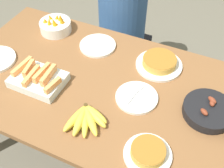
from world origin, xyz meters
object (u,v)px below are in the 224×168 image
(frittata_plate_center, at_px, (159,63))
(fruit_bowl_citrus, at_px, (55,26))
(banana_bunch, at_px, (87,118))
(empty_plate_far_left, at_px, (137,97))
(melon_tray, at_px, (38,79))
(skillet, at_px, (209,111))
(person_figure, at_px, (122,36))
(empty_plate_near_front, at_px, (98,46))
(frittata_plate_side, at_px, (148,153))

(frittata_plate_center, height_order, fruit_bowl_citrus, fruit_bowl_citrus)
(banana_bunch, distance_m, frittata_plate_center, 0.55)
(empty_plate_far_left, xyz_separation_m, fruit_bowl_citrus, (-0.69, 0.32, 0.03))
(melon_tray, bearing_deg, skillet, 10.91)
(banana_bunch, height_order, skillet, skillet)
(melon_tray, bearing_deg, person_figure, 82.43)
(empty_plate_near_front, bearing_deg, banana_bunch, -68.41)
(banana_bunch, height_order, fruit_bowl_citrus, fruit_bowl_citrus)
(skillet, distance_m, empty_plate_near_front, 0.77)
(banana_bunch, relative_size, skillet, 0.62)
(skillet, bearing_deg, banana_bunch, -110.88)
(skillet, xyz_separation_m, frittata_plate_center, (-0.33, 0.23, -0.00))
(empty_plate_far_left, bearing_deg, skillet, 7.89)
(frittata_plate_center, relative_size, frittata_plate_side, 1.25)
(banana_bunch, xyz_separation_m, frittata_plate_side, (0.33, -0.06, 0.00))
(skillet, bearing_deg, melon_tray, -128.13)
(melon_tray, distance_m, skillet, 0.89)
(melon_tray, xyz_separation_m, frittata_plate_side, (0.68, -0.17, -0.01))
(person_figure, bearing_deg, banana_bunch, -76.41)
(melon_tray, bearing_deg, banana_bunch, -17.25)
(skillet, height_order, empty_plate_near_front, skillet)
(melon_tray, height_order, person_figure, person_figure)
(banana_bunch, xyz_separation_m, empty_plate_far_left, (0.17, 0.23, -0.01))
(person_figure, bearing_deg, frittata_plate_center, -47.78)
(skillet, relative_size, person_figure, 0.28)
(melon_tray, relative_size, skillet, 0.86)
(frittata_plate_center, distance_m, person_figure, 0.70)
(frittata_plate_side, relative_size, person_figure, 0.19)
(frittata_plate_side, xyz_separation_m, empty_plate_near_front, (-0.53, 0.58, -0.02))
(banana_bunch, relative_size, frittata_plate_center, 0.75)
(banana_bunch, height_order, frittata_plate_side, frittata_plate_side)
(skillet, bearing_deg, frittata_plate_side, -79.05)
(skillet, bearing_deg, person_figure, 178.02)
(frittata_plate_side, bearing_deg, person_figure, 118.56)
(banana_bunch, relative_size, fruit_bowl_citrus, 0.99)
(person_figure, bearing_deg, fruit_bowl_citrus, -123.63)
(frittata_plate_center, xyz_separation_m, fruit_bowl_citrus, (-0.72, 0.04, 0.01))
(frittata_plate_center, distance_m, empty_plate_near_front, 0.40)
(empty_plate_far_left, bearing_deg, person_figure, 118.13)
(skillet, bearing_deg, empty_plate_far_left, -131.16)
(melon_tray, distance_m, empty_plate_far_left, 0.53)
(melon_tray, distance_m, empty_plate_near_front, 0.44)
(banana_bunch, distance_m, fruit_bowl_citrus, 0.76)
(banana_bunch, relative_size, empty_plate_near_front, 0.90)
(skillet, relative_size, empty_plate_far_left, 1.47)
(fruit_bowl_citrus, height_order, person_figure, person_figure)
(banana_bunch, relative_size, melon_tray, 0.72)
(frittata_plate_side, relative_size, empty_plate_far_left, 0.97)
(melon_tray, bearing_deg, empty_plate_far_left, 12.94)
(empty_plate_near_front, bearing_deg, empty_plate_far_left, -38.02)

